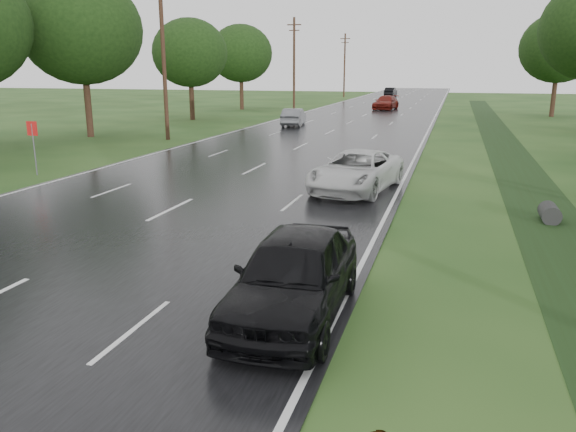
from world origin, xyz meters
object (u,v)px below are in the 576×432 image
Objects in this scene: road_sign at (33,137)px; silver_sedan at (294,117)px; white_pickup at (356,171)px; dark_sedan at (294,275)px.

road_sign is 0.55× the size of silver_sedan.
road_sign reaches higher than white_pickup.
road_sign is 24.21m from silver_sedan.
road_sign reaches higher than dark_sedan.
white_pickup is at bearing 92.79° from dark_sedan.
dark_sedan is 1.10× the size of silver_sedan.
dark_sedan reaches higher than silver_sedan.
silver_sedan is at bearing 120.32° from white_pickup.
road_sign is at bearing 142.60° from dark_sedan.
road_sign is 0.50× the size of dark_sedan.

